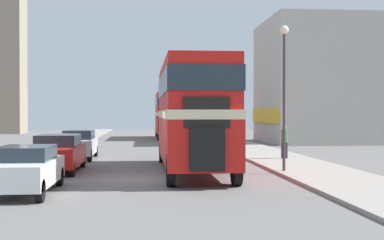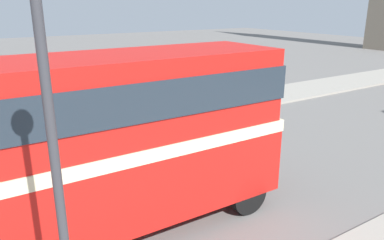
% 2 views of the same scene
% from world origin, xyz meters
% --- Properties ---
extents(ground_plane, '(120.00, 120.00, 0.00)m').
position_xyz_m(ground_plane, '(0.00, 0.00, 0.00)').
color(ground_plane, slate).
extents(sidewalk_right, '(3.50, 120.00, 0.12)m').
position_xyz_m(sidewalk_right, '(6.75, 0.00, 0.06)').
color(sidewalk_right, gray).
rests_on(sidewalk_right, ground_plane).
extents(double_decker_bus, '(2.52, 10.88, 4.44)m').
position_xyz_m(double_decker_bus, '(1.71, 2.26, 2.64)').
color(double_decker_bus, red).
rests_on(double_decker_bus, ground_plane).
extents(bus_distant, '(2.57, 10.42, 4.40)m').
position_xyz_m(bus_distant, '(2.14, 32.31, 2.62)').
color(bus_distant, red).
rests_on(bus_distant, ground_plane).
extents(car_parked_near, '(1.72, 4.26, 1.44)m').
position_xyz_m(car_parked_near, '(-3.87, -3.29, 0.75)').
color(car_parked_near, white).
rests_on(car_parked_near, ground_plane).
extents(car_parked_mid, '(1.84, 4.56, 1.55)m').
position_xyz_m(car_parked_mid, '(-3.87, 2.81, 0.80)').
color(car_parked_mid, red).
rests_on(car_parked_mid, ground_plane).
extents(car_parked_far, '(1.67, 4.21, 1.54)m').
position_xyz_m(car_parked_far, '(-3.75, 8.99, 0.79)').
color(car_parked_far, silver).
rests_on(car_parked_far, ground_plane).
extents(pedestrian_walking, '(0.34, 0.34, 1.70)m').
position_xyz_m(pedestrian_walking, '(6.93, 7.09, 1.08)').
color(pedestrian_walking, '#282833').
rests_on(pedestrian_walking, sidewalk_right).
extents(street_lamp, '(0.36, 0.36, 5.86)m').
position_xyz_m(street_lamp, '(5.36, 1.25, 3.96)').
color(street_lamp, '#38383D').
rests_on(street_lamp, sidewalk_right).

